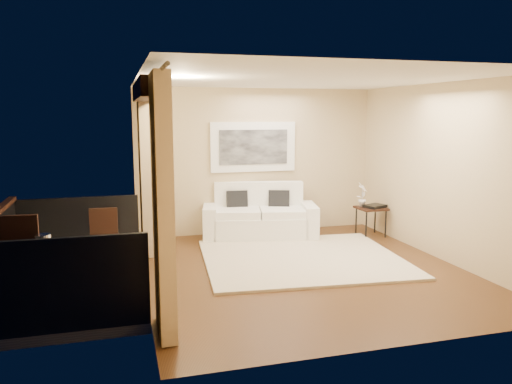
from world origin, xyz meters
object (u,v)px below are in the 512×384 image
object	(u,v)px
balcony_chair_far	(105,233)
ice_bucket	(43,243)
orchid	(362,195)
balcony_chair_near	(17,255)
bistro_table	(57,259)
sofa	(260,218)
side_table	(371,210)

from	to	relation	value
balcony_chair_far	ice_bucket	size ratio (longest dim) A/B	4.51
orchid	balcony_chair_near	bearing A→B (deg)	-158.70
orchid	bistro_table	world-z (taller)	orchid
sofa	bistro_table	bearing A→B (deg)	-127.93
orchid	bistro_table	size ratio (longest dim) A/B	0.67
side_table	orchid	distance (m)	0.33
side_table	orchid	xyz separation A→B (m)	(-0.14, 0.10, 0.28)
side_table	ice_bucket	size ratio (longest dim) A/B	2.67
side_table	sofa	bearing A→B (deg)	165.89
bistro_table	balcony_chair_near	world-z (taller)	balcony_chair_near
bistro_table	orchid	bearing A→B (deg)	24.34
side_table	balcony_chair_near	world-z (taller)	balcony_chair_near
side_table	balcony_chair_far	world-z (taller)	balcony_chair_far
ice_bucket	side_table	bearing A→B (deg)	21.54
sofa	balcony_chair_far	distance (m)	2.94
sofa	balcony_chair_far	world-z (taller)	sofa
side_table	balcony_chair_near	distance (m)	5.97
bistro_table	balcony_chair_near	distance (m)	0.46
ice_bucket	balcony_chair_near	bearing A→B (deg)	167.51
side_table	balcony_chair_far	xyz separation A→B (m)	(-4.68, -0.68, 0.04)
sofa	ice_bucket	size ratio (longest dim) A/B	10.85
balcony_chair_near	orchid	bearing A→B (deg)	23.48
sofa	bistro_table	distance (m)	4.17
ice_bucket	balcony_chair_far	bearing A→B (deg)	65.84
sofa	balcony_chair_near	size ratio (longest dim) A/B	2.01
bistro_table	ice_bucket	bearing A→B (deg)	150.92
balcony_chair_near	ice_bucket	size ratio (longest dim) A/B	5.39
side_table	ice_bucket	xyz separation A→B (m)	(-5.31, -2.10, 0.30)
balcony_chair_far	balcony_chair_near	size ratio (longest dim) A/B	0.84
balcony_chair_far	ice_bucket	bearing A→B (deg)	68.60
orchid	ice_bucket	xyz separation A→B (m)	(-5.18, -2.20, 0.01)
bistro_table	balcony_chair_far	world-z (taller)	balcony_chair_far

